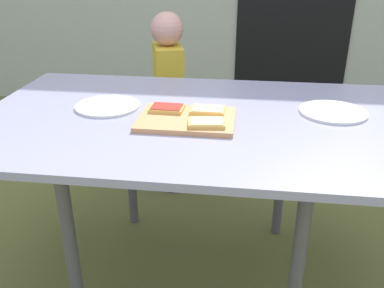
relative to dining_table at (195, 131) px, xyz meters
The scene contains 9 objects.
ground_plane 0.67m from the dining_table, ahead, with size 16.00×16.00×0.00m, color brown.
dining_table is the anchor object (origin of this frame).
cutting_board 0.09m from the dining_table, 110.84° to the right, with size 0.33×0.24×0.02m, color tan.
pizza_slice_near_right 0.15m from the dining_table, 65.74° to the right, with size 0.13×0.10×0.02m.
pizza_slice_far_right 0.09m from the dining_table, ahead, with size 0.12×0.09×0.02m.
pizza_slice_far_left 0.13m from the dining_table, behind, with size 0.12×0.09×0.02m.
plate_white_right 0.50m from the dining_table, 11.03° to the left, with size 0.24×0.24×0.01m, color white.
plate_white_left 0.34m from the dining_table, behind, with size 0.24×0.24×0.01m, color white.
child_left 0.80m from the dining_table, 107.51° to the left, with size 0.21×0.27×0.98m.
Camera 1 is at (0.17, -1.38, 1.27)m, focal length 39.43 mm.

